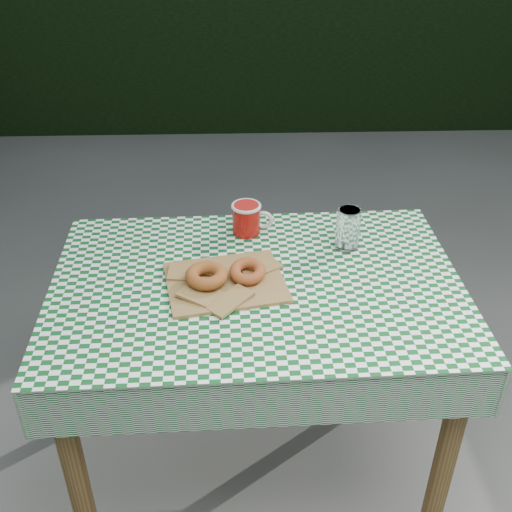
{
  "coord_description": "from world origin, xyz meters",
  "views": [
    {
      "loc": [
        -0.24,
        -1.48,
        1.75
      ],
      "look_at": [
        -0.19,
        -0.0,
        0.79
      ],
      "focal_mm": 43.74,
      "sensor_mm": 36.0,
      "label": 1
    }
  ],
  "objects": [
    {
      "name": "bagel_back",
      "position": [
        -0.22,
        -0.08,
        0.79
      ],
      "size": [
        0.12,
        0.12,
        0.03
      ],
      "primitive_type": "torus",
      "rotation": [
        0.0,
        0.0,
        -0.19
      ],
      "color": "#A55022",
      "rests_on": "paper_bag"
    },
    {
      "name": "coffee_mug",
      "position": [
        -0.22,
        0.18,
        0.8
      ],
      "size": [
        0.2,
        0.2,
        0.1
      ],
      "primitive_type": null,
      "rotation": [
        0.0,
        0.0,
        -0.16
      ],
      "color": "#9F0F0A",
      "rests_on": "tablecloth"
    },
    {
      "name": "table",
      "position": [
        -0.2,
        -0.09,
        0.38
      ],
      "size": [
        1.13,
        0.77,
        0.75
      ],
      "primitive_type": "cube",
      "rotation": [
        0.0,
        0.0,
        0.03
      ],
      "color": "brown",
      "rests_on": "ground"
    },
    {
      "name": "paper_bag",
      "position": [
        -0.28,
        -0.09,
        0.76
      ],
      "size": [
        0.36,
        0.31,
        0.02
      ],
      "primitive_type": "cube",
      "rotation": [
        0.0,
        0.0,
        0.19
      ],
      "color": "olive",
      "rests_on": "tablecloth"
    },
    {
      "name": "tablecloth",
      "position": [
        -0.2,
        -0.09,
        0.75
      ],
      "size": [
        1.15,
        0.79,
        0.01
      ],
      "primitive_type": "cube",
      "rotation": [
        0.0,
        0.0,
        0.03
      ],
      "color": "#0B461A",
      "rests_on": "table"
    },
    {
      "name": "drinking_glass",
      "position": [
        0.08,
        0.09,
        0.82
      ],
      "size": [
        0.09,
        0.09,
        0.13
      ],
      "primitive_type": "cylinder",
      "rotation": [
        0.0,
        0.0,
        0.45
      ],
      "color": "white",
      "rests_on": "tablecloth"
    },
    {
      "name": "ground",
      "position": [
        0.0,
        0.0,
        0.0
      ],
      "size": [
        60.0,
        60.0,
        0.0
      ],
      "primitive_type": "plane",
      "color": "#4D4D48",
      "rests_on": "ground"
    },
    {
      "name": "bagel_front",
      "position": [
        -0.33,
        -0.1,
        0.79
      ],
      "size": [
        0.15,
        0.15,
        0.04
      ],
      "primitive_type": "torus",
      "rotation": [
        0.0,
        0.0,
        0.41
      ],
      "color": "brown",
      "rests_on": "paper_bag"
    }
  ]
}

